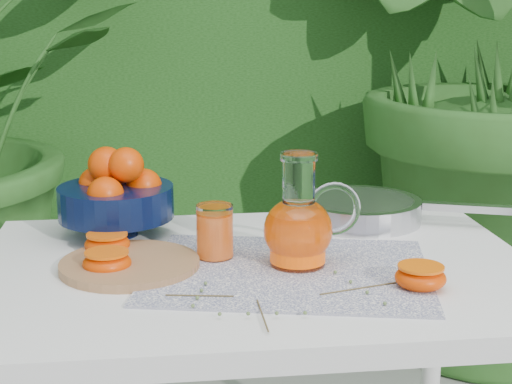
{
  "coord_description": "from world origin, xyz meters",
  "views": [
    {
      "loc": [
        -0.13,
        -1.36,
        1.21
      ],
      "look_at": [
        0.04,
        -0.02,
        0.88
      ],
      "focal_mm": 55.0,
      "sensor_mm": 36.0,
      "label": 1
    }
  ],
  "objects": [
    {
      "name": "potted_plant_right",
      "position": [
        0.92,
        1.19,
        1.03
      ],
      "size": [
        2.92,
        2.92,
        2.07
      ],
      "primitive_type": "imported",
      "rotation": [
        0.0,
        0.0,
        2.34
      ],
      "color": "#2E5E20",
      "rests_on": "ground"
    },
    {
      "name": "juice_tumbler",
      "position": [
        -0.03,
        -0.0,
        0.8
      ],
      "size": [
        0.08,
        0.08,
        0.1
      ],
      "color": "white",
      "rests_on": "white_table"
    },
    {
      "name": "thyme_sprigs",
      "position": [
        0.05,
        -0.22,
        0.76
      ],
      "size": [
        0.38,
        0.23,
        0.01
      ],
      "color": "#4F4124",
      "rests_on": "white_table"
    },
    {
      "name": "juice_pitcher",
      "position": [
        0.11,
        -0.06,
        0.82
      ],
      "size": [
        0.17,
        0.12,
        0.2
      ],
      "color": "white",
      "rests_on": "white_table"
    },
    {
      "name": "hedge_backdrop",
      "position": [
        0.06,
        2.06,
        1.19
      ],
      "size": [
        8.0,
        1.65,
        2.5
      ],
      "color": "#194012",
      "rests_on": "ground"
    },
    {
      "name": "white_table",
      "position": [
        0.04,
        -0.04,
        0.67
      ],
      "size": [
        1.0,
        0.7,
        0.75
      ],
      "color": "white",
      "rests_on": "ground"
    },
    {
      "name": "placemat",
      "position": [
        0.09,
        -0.09,
        0.75
      ],
      "size": [
        0.56,
        0.48,
        0.0
      ],
      "primitive_type": "cube",
      "rotation": [
        0.0,
        0.0,
        -0.22
      ],
      "color": "#0D154A",
      "rests_on": "white_table"
    },
    {
      "name": "orange_halves",
      "position": [
        -0.05,
        -0.06,
        0.77
      ],
      "size": [
        0.62,
        0.34,
        0.04
      ],
      "color": "red",
      "rests_on": "white_table"
    },
    {
      "name": "saute_pan",
      "position": [
        0.3,
        0.21,
        0.78
      ],
      "size": [
        0.48,
        0.34,
        0.05
      ],
      "color": "#BBBCC0",
      "rests_on": "white_table"
    },
    {
      "name": "fruit_bowl",
      "position": [
        -0.21,
        0.18,
        0.83
      ],
      "size": [
        0.29,
        0.29,
        0.18
      ],
      "color": "black",
      "rests_on": "white_table"
    },
    {
      "name": "cutting_board",
      "position": [
        -0.18,
        -0.04,
        0.76
      ],
      "size": [
        0.31,
        0.31,
        0.02
      ],
      "primitive_type": "cylinder",
      "rotation": [
        0.0,
        0.0,
        -0.34
      ],
      "color": "#A56C4A",
      "rests_on": "white_table"
    }
  ]
}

